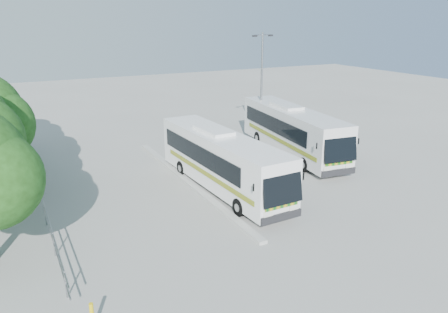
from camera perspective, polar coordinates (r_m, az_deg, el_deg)
ground at (r=24.05m, az=2.17°, el=-4.01°), size 100.00×100.00×0.00m
kerb_divider at (r=24.76m, az=-4.77°, el=-3.23°), size 0.40×16.00×0.15m
railing at (r=24.81m, az=-23.33°, el=-3.00°), size 0.06×22.00×1.00m
coach_main at (r=23.29m, az=-0.29°, el=-0.44°), size 2.68×10.88×3.00m
coach_adjacent at (r=29.72m, az=8.89°, el=3.45°), size 3.55×11.31×3.09m
lamppost at (r=32.32m, az=4.93°, el=9.59°), size 1.92×0.62×7.93m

